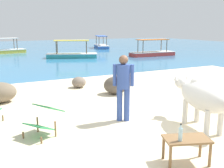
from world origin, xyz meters
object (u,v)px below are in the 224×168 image
at_px(deck_chair_near, 44,118).
at_px(person_standing, 123,83).
at_px(cow, 202,96).
at_px(boat_yellow, 3,50).
at_px(low_bench_table, 187,142).
at_px(bottle, 180,134).
at_px(boat_blue, 101,45).
at_px(boat_teal, 72,54).
at_px(boat_red, 152,52).

bearing_deg(deck_chair_near, person_standing, 148.81).
xyz_separation_m(cow, boat_yellow, (-2.01, 20.64, -0.50)).
xyz_separation_m(low_bench_table, boat_yellow, (-0.59, 21.74, -0.12)).
bearing_deg(bottle, boat_yellow, 91.08).
bearing_deg(deck_chair_near, cow, 127.61).
xyz_separation_m(bottle, person_standing, (0.29, 2.38, 0.38)).
height_order(cow, deck_chair_near, cow).
bearing_deg(person_standing, boat_blue, 9.58).
relative_size(low_bench_table, deck_chair_near, 0.93).
bearing_deg(boat_yellow, cow, 84.55).
bearing_deg(boat_blue, boat_teal, -22.16).
relative_size(deck_chair_near, boat_teal, 0.24).
bearing_deg(person_standing, boat_teal, 19.31).
relative_size(bottle, person_standing, 0.18).
xyz_separation_m(boat_red, boat_teal, (-6.05, 1.63, 0.00)).
relative_size(deck_chair_near, boat_blue, 0.24).
bearing_deg(boat_blue, person_standing, -7.19).
bearing_deg(boat_red, boat_teal, -12.14).
bearing_deg(boat_blue, deck_chair_near, -11.49).
distance_m(deck_chair_near, boat_red, 16.60).
relative_size(cow, boat_teal, 0.53).
relative_size(cow, bottle, 6.91).
height_order(boat_red, boat_teal, same).
xyz_separation_m(bottle, deck_chair_near, (-1.66, 2.36, -0.18)).
bearing_deg(boat_teal, boat_red, 6.28).
bearing_deg(cow, boat_yellow, 17.47).
xyz_separation_m(person_standing, boat_teal, (3.44, 13.64, -0.70)).
height_order(cow, boat_blue, boat_blue).
xyz_separation_m(bottle, boat_yellow, (-0.41, 21.78, -0.32)).
relative_size(bottle, deck_chair_near, 0.32).
distance_m(person_standing, boat_red, 15.32).
bearing_deg(deck_chair_near, bottle, 93.25).
bearing_deg(low_bench_table, person_standing, 107.62).
bearing_deg(boat_yellow, low_bench_table, 80.54).
distance_m(cow, boat_teal, 15.04).
distance_m(deck_chair_near, boat_teal, 14.69).
bearing_deg(boat_yellow, boat_teal, 114.64).
bearing_deg(boat_yellow, person_standing, 81.03).
bearing_deg(boat_red, deck_chair_near, 49.38).
bearing_deg(person_standing, boat_red, -4.86).
distance_m(cow, boat_yellow, 20.74).
xyz_separation_m(low_bench_table, boat_red, (9.59, 14.36, -0.12)).
distance_m(low_bench_table, boat_teal, 16.37).
relative_size(low_bench_table, boat_blue, 0.22).
distance_m(cow, low_bench_table, 1.84).
xyz_separation_m(cow, bottle, (-1.60, -1.14, -0.18)).
bearing_deg(boat_teal, low_bench_table, -81.16).
distance_m(low_bench_table, boat_blue, 24.96).
relative_size(deck_chair_near, boat_yellow, 0.24).
distance_m(low_bench_table, deck_chair_near, 2.96).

